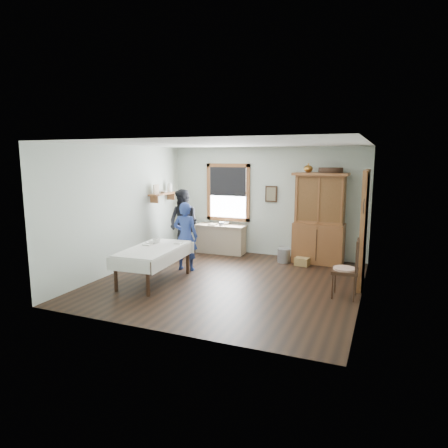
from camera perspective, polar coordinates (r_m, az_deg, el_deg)
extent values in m
cube|color=black|center=(8.02, 0.65, -8.22)|extent=(5.00, 5.00, 0.01)
cube|color=silver|center=(7.64, 0.69, 11.36)|extent=(5.00, 5.00, 0.01)
cube|color=#B2BCAF|center=(10.06, 5.96, 3.20)|extent=(5.00, 0.01, 2.70)
cube|color=#B2BCAF|center=(5.51, -9.02, -2.11)|extent=(5.00, 0.01, 2.70)
cube|color=#B2BCAF|center=(8.94, -14.39, 2.16)|extent=(0.01, 5.00, 2.70)
cube|color=#B2BCAF|center=(7.19, 19.52, 0.17)|extent=(0.01, 5.00, 2.70)
cube|color=white|center=(10.36, 0.63, 4.54)|extent=(1.00, 0.02, 1.30)
cube|color=brown|center=(10.30, 0.59, 8.38)|extent=(1.18, 0.06, 0.09)
cube|color=brown|center=(10.42, 0.57, 0.72)|extent=(1.18, 0.06, 0.09)
cube|color=brown|center=(10.55, -2.18, 4.62)|extent=(0.09, 0.06, 1.48)
cube|color=brown|center=(10.14, 3.45, 4.42)|extent=(0.09, 0.06, 1.48)
cube|color=black|center=(10.29, 0.54, 6.07)|extent=(0.98, 0.03, 0.74)
cube|color=#4B3F36|center=(8.08, 19.52, -1.01)|extent=(0.03, 0.90, 2.10)
cube|color=brown|center=(7.58, 19.08, -1.65)|extent=(0.08, 0.12, 2.10)
cube|color=brown|center=(8.58, 19.50, -0.42)|extent=(0.08, 0.12, 2.10)
cube|color=brown|center=(7.96, 19.74, 6.89)|extent=(0.08, 1.14, 0.12)
cube|color=brown|center=(10.09, -8.74, 4.29)|extent=(0.24, 1.00, 0.04)
cube|color=brown|center=(9.76, -9.94, 3.50)|extent=(0.22, 0.03, 0.18)
cube|color=brown|center=(10.44, -7.59, 3.94)|extent=(0.22, 0.03, 0.18)
cube|color=tan|center=(9.82, -9.66, 4.89)|extent=(0.03, 0.22, 0.24)
cylinder|color=white|center=(10.38, -7.76, 5.18)|extent=(0.12, 0.12, 0.22)
cube|color=#381E13|center=(9.97, 6.75, 4.28)|extent=(0.30, 0.04, 0.40)
torus|color=black|center=(7.44, 19.42, 3.36)|extent=(0.01, 0.27, 0.27)
cube|color=tan|center=(10.31, -0.45, -2.13)|extent=(1.30, 0.53, 0.74)
cube|color=brown|center=(9.48, 13.45, 0.78)|extent=(1.25, 0.61, 2.10)
cube|color=white|center=(8.05, -9.95, -5.77)|extent=(1.03, 1.80, 0.70)
cube|color=#381E13|center=(7.34, 16.91, -6.04)|extent=(0.51, 0.51, 1.06)
cube|color=#979A9F|center=(9.53, 8.55, -4.48)|extent=(0.33, 0.33, 0.32)
cube|color=olive|center=(9.33, 11.09, -5.30)|extent=(0.34, 0.27, 0.18)
imported|color=navy|center=(8.73, -5.51, -2.12)|extent=(0.54, 0.39, 1.39)
imported|color=black|center=(9.87, -5.78, -0.28)|extent=(0.84, 0.71, 1.55)
imported|color=white|center=(8.35, -9.71, -2.39)|extent=(0.14, 0.14, 0.10)
imported|color=white|center=(8.39, -9.40, -2.32)|extent=(0.11, 0.11, 0.10)
imported|color=white|center=(8.29, -10.46, -2.66)|extent=(0.28, 0.28, 0.06)
imported|color=#71664B|center=(10.30, -2.10, 0.00)|extent=(0.18, 0.23, 0.02)
imported|color=white|center=(10.29, 0.16, 0.12)|extent=(0.25, 0.25, 0.07)
imported|color=white|center=(10.13, -8.60, 4.58)|extent=(0.22, 0.22, 0.05)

